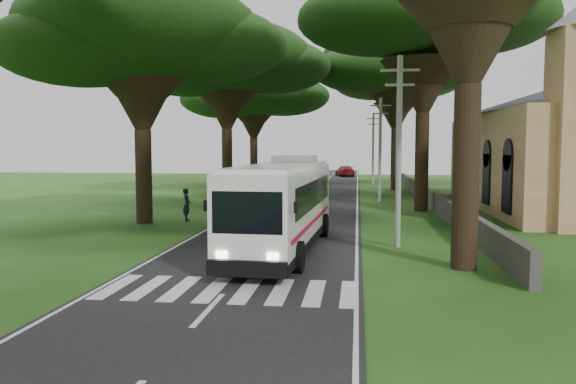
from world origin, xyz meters
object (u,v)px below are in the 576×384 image
(pole_far, at_px, (373,148))
(distant_car_c, at_px, (345,171))
(pole_near, at_px, (399,148))
(coach_bus, at_px, (283,204))
(church, at_px, (571,137))
(pole_mid, at_px, (380,148))
(distant_car_b, at_px, (310,177))
(pedestrian, at_px, (187,205))

(pole_far, bearing_deg, distant_car_c, 101.44)
(pole_near, relative_size, coach_bus, 0.66)
(church, relative_size, pole_mid, 3.00)
(church, relative_size, coach_bus, 1.98)
(pole_mid, relative_size, pole_far, 1.00)
(pole_near, xyz_separation_m, distant_car_b, (-7.43, 44.52, -3.56))
(coach_bus, height_order, distant_car_b, coach_bus)
(coach_bus, relative_size, distant_car_c, 2.32)
(pole_near, relative_size, distant_car_c, 1.53)
(pole_mid, relative_size, distant_car_c, 1.53)
(pole_far, bearing_deg, pedestrian, -109.13)
(pole_far, xyz_separation_m, distant_car_c, (-3.51, 17.34, -3.39))
(distant_car_b, distance_m, distant_car_c, 13.41)
(pole_near, distance_m, pedestrian, 13.83)
(pole_far, relative_size, distant_car_b, 2.24)
(pole_mid, bearing_deg, pedestrian, -131.53)
(pole_far, bearing_deg, church, -63.18)
(pole_near, distance_m, distant_car_b, 45.27)
(pole_near, height_order, coach_bus, pole_near)
(coach_bus, height_order, pedestrian, coach_bus)
(pole_mid, xyz_separation_m, pole_far, (0.00, 20.00, 0.00))
(church, xyz_separation_m, pole_near, (-12.36, -15.55, -0.73))
(distant_car_b, xyz_separation_m, distant_car_c, (3.93, 12.82, 0.17))
(pole_far, xyz_separation_m, distant_car_b, (-7.43, 4.52, -3.56))
(church, xyz_separation_m, distant_car_c, (-15.87, 41.79, -4.12))
(pole_near, distance_m, coach_bus, 5.38)
(distant_car_b, bearing_deg, church, -70.31)
(pole_far, distance_m, distant_car_c, 18.01)
(pole_near, relative_size, distant_car_b, 2.24)
(distant_car_b, bearing_deg, pedestrian, -110.72)
(church, xyz_separation_m, pole_mid, (-12.36, 4.45, -0.73))
(pole_mid, relative_size, coach_bus, 0.66)
(pole_near, bearing_deg, coach_bus, -164.48)
(pole_far, bearing_deg, pole_near, -90.00)
(distant_car_b, height_order, distant_car_c, distant_car_c)
(coach_bus, xyz_separation_m, pedestrian, (-6.71, 8.42, -0.97))
(distant_car_b, bearing_deg, coach_bus, -101.24)
(pole_mid, xyz_separation_m, distant_car_c, (-3.51, 37.34, -3.39))
(distant_car_c, bearing_deg, pole_near, 81.52)
(pole_far, height_order, pedestrian, pole_far)
(pole_far, distance_m, coach_bus, 41.63)
(church, distance_m, coach_bus, 24.17)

